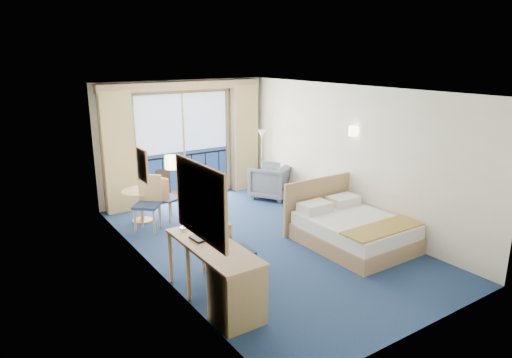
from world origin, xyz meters
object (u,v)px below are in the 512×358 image
object	(u,v)px
armchair	(271,181)
round_table	(141,198)
table_chair_b	(148,200)
desk_chair	(232,247)
desk	(232,285)
nightstand	(319,202)
bed	(352,229)
floor_lamp	(262,145)
table_chair_a	(166,196)

from	to	relation	value
armchair	round_table	distance (m)	3.07
round_table	table_chair_b	xyz separation A→B (m)	(-0.03, -0.49, 0.10)
desk_chair	desk	bearing A→B (deg)	155.11
nightstand	desk_chair	world-z (taller)	desk_chair
table_chair_b	nightstand	bearing A→B (deg)	19.78
bed	floor_lamp	xyz separation A→B (m)	(0.55, 3.60, 0.84)
floor_lamp	nightstand	bearing A→B (deg)	-90.89
floor_lamp	desk_chair	world-z (taller)	floor_lamp
floor_lamp	desk	world-z (taller)	floor_lamp
armchair	desk	xyz separation A→B (m)	(-3.34, -3.81, 0.06)
nightstand	floor_lamp	xyz separation A→B (m)	(0.03, 2.15, 0.83)
bed	desk_chair	xyz separation A→B (m)	(-2.45, -0.02, 0.28)
table_chair_a	table_chair_b	size ratio (longest dim) A/B	0.88
bed	table_chair_b	size ratio (longest dim) A/B	1.83
floor_lamp	round_table	xyz separation A→B (m)	(-3.20, -0.43, -0.64)
bed	nightstand	world-z (taller)	bed
bed	table_chair_a	size ratio (longest dim) A/B	2.09
nightstand	desk	xyz separation A→B (m)	(-3.44, -2.25, 0.16)
nightstand	table_chair_b	size ratio (longest dim) A/B	0.57
table_chair_a	bed	bearing A→B (deg)	-161.11
nightstand	round_table	xyz separation A→B (m)	(-3.17, 1.72, 0.19)
bed	nightstand	size ratio (longest dim) A/B	3.22
desk_chair	table_chair_b	bearing A→B (deg)	11.11
armchair	table_chair_a	xyz separation A→B (m)	(-2.63, -0.07, 0.13)
nightstand	armchair	world-z (taller)	armchair
nightstand	table_chair_b	xyz separation A→B (m)	(-3.19, 1.23, 0.29)
floor_lamp	table_chair_b	world-z (taller)	floor_lamp
desk	table_chair_b	distance (m)	3.49
armchair	desk	bearing A→B (deg)	17.77
armchair	desk_chair	xyz separation A→B (m)	(-2.86, -3.02, 0.17)
armchair	desk_chair	world-z (taller)	desk_chair
nightstand	desk	bearing A→B (deg)	-146.81
bed	desk_chair	size ratio (longest dim) A/B	1.93
table_chair_a	desk	bearing A→B (deg)	150.93
bed	table_chair_b	xyz separation A→B (m)	(-2.68, 2.68, 0.31)
armchair	round_table	world-z (taller)	armchair
desk_chair	nightstand	bearing A→B (deg)	-57.39
round_table	bed	bearing A→B (deg)	-50.04
table_chair_b	desk_chair	bearing A→B (deg)	-44.31
desk_chair	table_chair_a	world-z (taller)	desk_chair
table_chair_a	table_chair_b	xyz separation A→B (m)	(-0.47, -0.25, 0.07)
armchair	desk	size ratio (longest dim) A/B	0.49
bed	armchair	distance (m)	3.03
desk_chair	floor_lamp	bearing A→B (deg)	-33.35
desk	bed	bearing A→B (deg)	15.38
desk_chair	round_table	xyz separation A→B (m)	(-0.20, 3.19, -0.07)
armchair	desk_chair	distance (m)	4.17
armchair	table_chair_b	bearing A→B (deg)	-25.00
nightstand	armchair	distance (m)	1.56
floor_lamp	round_table	size ratio (longest dim) A/B	2.06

